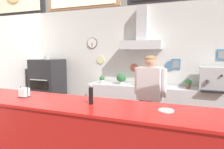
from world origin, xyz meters
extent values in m
cube|color=gray|center=(0.00, 2.53, 1.40)|extent=(5.77, 0.12, 2.80)
cube|color=silver|center=(0.00, 2.47, 1.40)|extent=(5.73, 0.01, 2.76)
cylinder|color=black|center=(-1.15, 2.45, 1.92)|extent=(0.28, 0.02, 0.28)
cylinder|color=white|center=(-1.15, 2.44, 1.92)|extent=(0.26, 0.01, 0.26)
cube|color=black|center=(-1.15, 2.43, 1.87)|extent=(0.02, 0.01, 0.10)
cylinder|color=beige|center=(-0.91, 2.45, 1.48)|extent=(0.20, 0.02, 0.20)
cylinder|color=#C1664C|center=(-0.01, 2.45, 1.30)|extent=(0.20, 0.02, 0.20)
cylinder|color=teal|center=(0.84, 2.45, 1.37)|extent=(0.22, 0.02, 0.22)
cube|color=teal|center=(0.96, 2.45, 1.41)|extent=(0.20, 0.02, 0.24)
cube|color=gray|center=(0.96, 2.44, 1.41)|extent=(0.14, 0.01, 0.17)
cube|color=teal|center=(1.87, 2.45, 1.63)|extent=(0.18, 0.02, 0.23)
cube|color=gray|center=(1.87, 2.44, 1.63)|extent=(0.13, 0.01, 0.16)
cube|color=silver|center=(0.20, 2.27, 1.85)|extent=(0.92, 0.40, 0.20)
cube|color=silver|center=(0.20, 2.35, 2.35)|extent=(0.24, 0.24, 0.80)
cube|color=#B21916|center=(0.00, -0.27, 0.53)|extent=(4.81, 0.70, 1.05)
cube|color=red|center=(0.00, -0.27, 1.07)|extent=(4.91, 0.74, 0.03)
cube|color=silver|center=(0.56, 2.13, 0.46)|extent=(3.17, 0.52, 0.93)
cube|color=#9FA1A5|center=(0.56, 2.13, 0.17)|extent=(3.01, 0.48, 0.02)
cube|color=#232326|center=(-2.23, 1.97, 0.75)|extent=(0.73, 0.66, 1.49)
cube|color=black|center=(-2.23, 1.63, 0.86)|extent=(0.55, 0.02, 0.20)
cube|color=#B7BABF|center=(-2.23, 1.61, 0.99)|extent=(0.51, 0.02, 0.02)
cylinder|color=#B7BABF|center=(-2.23, 1.97, 1.54)|extent=(0.14, 0.14, 0.10)
cube|color=#232328|center=(0.67, 0.91, 0.46)|extent=(0.32, 0.25, 0.91)
cube|color=white|center=(0.67, 0.91, 1.18)|extent=(0.41, 0.28, 0.54)
cylinder|color=white|center=(0.89, 0.87, 1.21)|extent=(0.08, 0.08, 0.46)
cylinder|color=white|center=(0.44, 0.95, 1.21)|extent=(0.08, 0.08, 0.46)
sphere|color=tan|center=(0.67, 0.91, 1.54)|extent=(0.20, 0.20, 0.20)
ellipsoid|color=olive|center=(0.67, 0.91, 1.58)|extent=(0.19, 0.19, 0.11)
cube|color=#B7BABF|center=(1.68, 2.11, 1.16)|extent=(0.46, 0.48, 0.47)
cylinder|color=#4C4C51|center=(1.59, 1.84, 1.14)|extent=(0.06, 0.06, 0.06)
cube|color=black|center=(1.68, 1.83, 0.95)|extent=(0.42, 0.10, 0.04)
sphere|color=black|center=(1.82, 1.85, 1.25)|extent=(0.04, 0.04, 0.04)
cylinder|color=#4C4C51|center=(0.16, 2.16, 0.96)|extent=(0.09, 0.09, 0.06)
ellipsoid|color=#387A3D|center=(0.16, 2.16, 1.03)|extent=(0.14, 0.14, 0.12)
cylinder|color=beige|center=(-0.73, 2.12, 0.96)|extent=(0.09, 0.09, 0.08)
ellipsoid|color=#2D6638|center=(-0.73, 2.12, 1.05)|extent=(0.13, 0.13, 0.12)
cylinder|color=#9E563D|center=(1.25, 2.14, 0.96)|extent=(0.09, 0.09, 0.08)
ellipsoid|color=#47894C|center=(1.25, 2.14, 1.05)|extent=(0.15, 0.15, 0.14)
cylinder|color=beige|center=(-0.25, 2.17, 0.96)|extent=(0.11, 0.11, 0.07)
ellipsoid|color=#2D6638|center=(-0.25, 2.17, 1.07)|extent=(0.23, 0.23, 0.20)
cylinder|color=black|center=(0.19, -0.26, 1.18)|extent=(0.05, 0.05, 0.20)
sphere|color=gray|center=(0.19, -0.26, 1.30)|extent=(0.05, 0.05, 0.05)
cube|color=#262628|center=(-0.83, -0.26, 1.09)|extent=(0.12, 0.12, 0.01)
cylinder|color=#262628|center=(-0.89, -0.26, 1.15)|extent=(0.01, 0.01, 0.14)
cylinder|color=#262628|center=(-0.77, -0.26, 1.15)|extent=(0.01, 0.01, 0.14)
cube|color=white|center=(-0.83, -0.26, 1.15)|extent=(0.10, 0.10, 0.12)
cylinder|color=white|center=(1.05, -0.23, 1.09)|extent=(0.16, 0.16, 0.01)
camera|label=1|loc=(1.26, -2.33, 1.70)|focal=32.28mm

